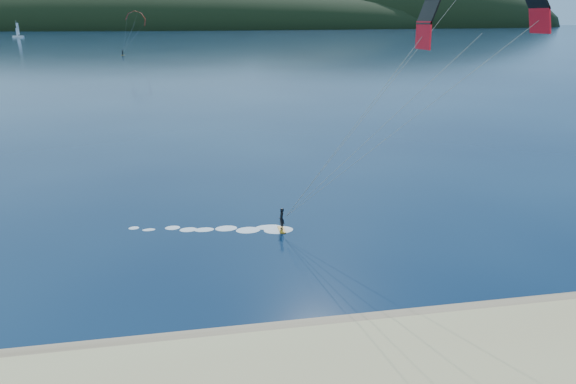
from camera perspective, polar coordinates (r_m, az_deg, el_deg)
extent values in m
cube|color=#897050|center=(24.31, -2.77, -15.56)|extent=(220.00, 2.50, 0.10)
ellipsoid|color=black|center=(737.19, -14.74, 16.64)|extent=(840.00, 280.00, 110.00)
ellipsoid|color=black|center=(818.88, 8.66, 17.12)|extent=(600.00, 240.00, 140.00)
cube|color=orange|center=(35.58, -0.69, -4.08)|extent=(0.40, 1.21, 0.07)
imported|color=black|center=(35.30, -0.70, -2.92)|extent=(0.36, 0.55, 1.49)
cylinder|color=gray|center=(31.77, 9.06, 5.98)|extent=(0.02, 0.02, 16.06)
cube|color=orange|center=(215.04, -17.32, 13.87)|extent=(1.16, 1.57, 0.09)
imported|color=black|center=(214.98, -17.34, 14.13)|extent=(1.06, 1.14, 1.87)
cylinder|color=gray|center=(211.78, -16.67, 15.72)|extent=(0.02, 0.02, 13.24)
cube|color=white|center=(434.59, -27.01, 14.64)|extent=(8.23, 5.42, 1.37)
cylinder|color=white|center=(434.46, -27.11, 15.35)|extent=(0.20, 0.20, 10.80)
cube|color=white|center=(435.77, -27.06, 15.36)|extent=(1.05, 2.37, 7.85)
cube|color=white|center=(432.98, -27.13, 15.08)|extent=(0.82, 1.83, 4.91)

